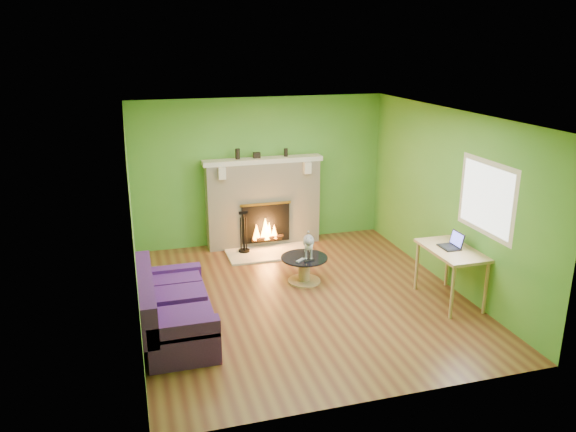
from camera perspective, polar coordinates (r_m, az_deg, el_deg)
name	(u,v)px	position (r m, az deg, el deg)	size (l,w,h in m)	color
floor	(302,297)	(8.13, 1.45, -8.27)	(5.00, 5.00, 0.00)	brown
ceiling	(304,115)	(7.38, 1.60, 10.23)	(5.00, 5.00, 0.00)	white
wall_back	(260,171)	(9.98, -2.83, 4.56)	(5.00, 5.00, 0.00)	#49902F
wall_front	(382,284)	(5.47, 9.51, -6.84)	(5.00, 5.00, 0.00)	#49902F
wall_left	(133,225)	(7.32, -15.52, -0.92)	(5.00, 5.00, 0.00)	#49902F
wall_right	(449,198)	(8.58, 16.00, 1.73)	(5.00, 5.00, 0.00)	#49902F
window_frame	(487,198)	(7.80, 19.53, 1.74)	(1.20, 1.20, 0.00)	silver
window_pane	(486,198)	(7.79, 19.48, 1.73)	(1.06, 1.06, 0.00)	white
fireplace	(263,203)	(9.94, -2.54, 1.36)	(2.10, 0.46, 1.58)	beige
hearth	(271,253)	(9.71, -1.76, -3.75)	(1.50, 0.75, 0.03)	beige
mantel	(263,160)	(9.74, -2.57, 5.67)	(2.10, 0.28, 0.08)	beige
sofa	(172,310)	(7.23, -11.66, -9.34)	(0.85, 1.79, 0.80)	#3C185D
coffee_table	(304,268)	(8.54, 1.66, -5.25)	(0.71, 0.71, 0.40)	tan
desk	(452,255)	(8.08, 16.30, -3.86)	(0.61, 1.06, 0.78)	tan
cat	(308,244)	(8.48, 2.09, -2.84)	(0.22, 0.60, 0.37)	slate
remote_silver	(300,260)	(8.34, 1.26, -4.50)	(0.17, 0.04, 0.02)	#97979A
remote_black	(309,261)	(8.32, 2.18, -4.57)	(0.16, 0.04, 0.02)	black
laptop	(450,240)	(8.04, 16.11, -2.38)	(0.26, 0.30, 0.22)	black
fire_tools	(244,231)	(9.63, -4.52, -1.58)	(0.19, 0.19, 0.73)	black
mantel_vase_left	(238,154)	(9.65, -5.14, 6.30)	(0.08, 0.08, 0.18)	black
mantel_vase_right	(286,152)	(9.85, -0.22, 6.48)	(0.07, 0.07, 0.14)	black
mantel_box	(257,155)	(9.73, -3.20, 6.19)	(0.12, 0.08, 0.10)	black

